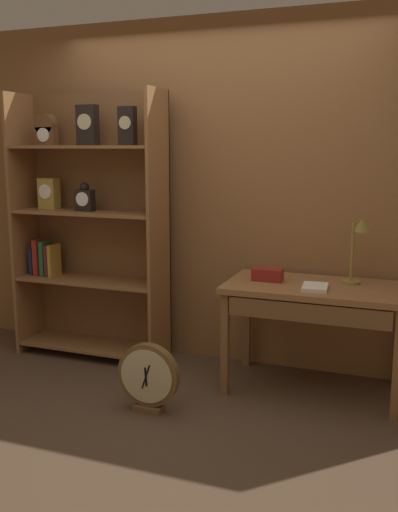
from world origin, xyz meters
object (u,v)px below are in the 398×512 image
object	(u,v)px
toolbox_small	(267,275)
open_repair_manual	(315,287)
desk_lamp	(358,242)
bookshelf	(88,225)
round_clock_large	(148,377)
workbench	(315,299)

from	to	relation	value
toolbox_small	open_repair_manual	size ratio (longest dim) A/B	0.94
desk_lamp	bookshelf	bearing A→B (deg)	179.85
round_clock_large	workbench	bearing A→B (deg)	35.84
bookshelf	desk_lamp	size ratio (longest dim) A/B	4.38
open_repair_manual	bookshelf	bearing A→B (deg)	168.26
desk_lamp	round_clock_large	size ratio (longest dim) A/B	1.06
desk_lamp	toolbox_small	size ratio (longest dim) A/B	2.30
open_repair_manual	round_clock_large	xyz separation A→B (m)	(-0.93, -0.57, -0.53)
workbench	round_clock_large	size ratio (longest dim) A/B	2.67
bookshelf	open_repair_manual	xyz separation A→B (m)	(1.81, -0.22, -0.29)
workbench	open_repair_manual	xyz separation A→B (m)	(0.01, -0.09, 0.10)
open_repair_manual	round_clock_large	world-z (taller)	open_repair_manual
round_clock_large	bookshelf	bearing A→B (deg)	138.18
desk_lamp	open_repair_manual	xyz separation A→B (m)	(-0.24, -0.21, -0.28)
bookshelf	open_repair_manual	bearing A→B (deg)	-6.77
bookshelf	desk_lamp	xyz separation A→B (m)	(2.05, -0.01, -0.01)
desk_lamp	open_repair_manual	size ratio (longest dim) A/B	2.15
toolbox_small	open_repair_manual	distance (m)	0.37
bookshelf	toolbox_small	xyz separation A→B (m)	(1.47, -0.10, -0.26)
workbench	desk_lamp	xyz separation A→B (m)	(0.25, 0.12, 0.38)
bookshelf	round_clock_large	size ratio (longest dim) A/B	4.62
workbench	desk_lamp	size ratio (longest dim) A/B	2.53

